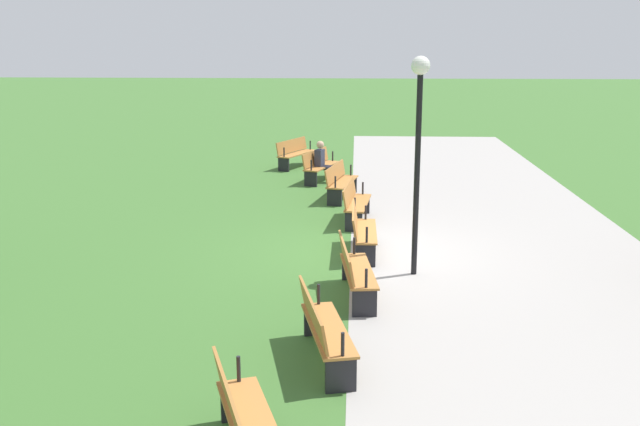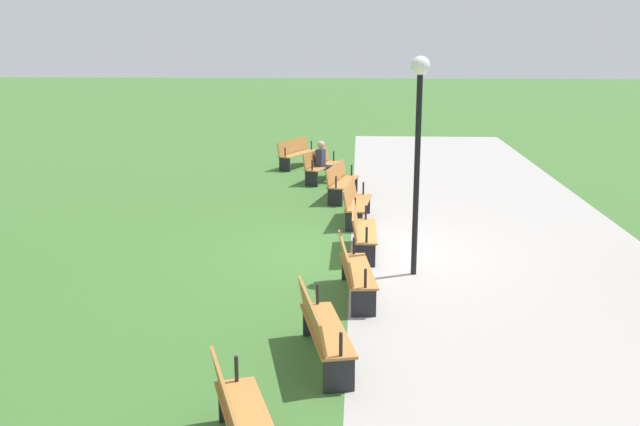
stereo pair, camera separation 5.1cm
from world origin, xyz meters
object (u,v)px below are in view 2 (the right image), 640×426
object	(u,v)px
bench_0	(296,153)
bench_3	(355,202)
bench_2	(341,181)
person_seated	(324,160)
bench_1	(320,165)
bench_7	(242,421)
bench_6	(321,327)
bench_4	(361,230)
lamp_post	(418,124)
bench_5	(354,269)

from	to	relation	value
bench_0	bench_3	xyz separation A→B (m)	(6.92, 1.95, 0.00)
bench_2	person_seated	distance (m)	2.24
bench_1	bench_2	world-z (taller)	same
bench_3	bench_7	world-z (taller)	same
bench_6	person_seated	distance (m)	11.73
bench_2	bench_4	distance (m)	4.81
bench_6	lamp_post	xyz separation A→B (m)	(-3.58, 1.46, 2.19)
bench_3	person_seated	bearing A→B (deg)	-161.81
bench_5	bench_6	world-z (taller)	same
bench_5	bench_7	world-z (taller)	same
bench_2	person_seated	xyz separation A→B (m)	(-2.16, -0.56, 0.16)
bench_2	person_seated	size ratio (longest dim) A/B	1.55
bench_5	bench_7	size ratio (longest dim) A/B	0.99
person_seated	lamp_post	xyz separation A→B (m)	(8.14, 2.01, 2.03)
bench_5	lamp_post	size ratio (longest dim) A/B	0.48
bench_6	bench_1	bearing A→B (deg)	170.46
bench_1	bench_5	world-z (taller)	same
person_seated	lamp_post	world-z (taller)	lamp_post
bench_4	bench_5	distance (m)	2.41
person_seated	lamp_post	size ratio (longest dim) A/B	0.32
bench_0	bench_5	bearing A→B (deg)	34.83
bench_1	person_seated	xyz separation A→B (m)	(0.16, 0.10, 0.16)
lamp_post	bench_0	bearing A→B (deg)	-164.01
bench_0	bench_3	distance (m)	7.19
bench_7	lamp_post	xyz separation A→B (m)	(-5.90, 2.11, 2.19)
bench_4	bench_2	bearing A→B (deg)	-173.70
bench_7	lamp_post	bearing A→B (deg)	141.27
bench_5	person_seated	distance (m)	9.39
bench_0	bench_6	world-z (taller)	same
bench_2	bench_3	world-z (taller)	same
bench_7	bench_6	bearing A→B (deg)	145.21
bench_2	lamp_post	xyz separation A→B (m)	(5.98, 1.46, 2.19)
bench_0	bench_6	xyz separation A→B (m)	(14.10, 1.56, 0.00)
bench_3	bench_4	xyz separation A→B (m)	(2.40, 0.13, 0.00)
bench_1	bench_5	size ratio (longest dim) A/B	1.01
bench_5	bench_7	xyz separation A→B (m)	(4.69, -1.05, 0.00)
bench_6	lamp_post	world-z (taller)	lamp_post
bench_2	bench_5	bearing A→B (deg)	15.84
person_seated	bench_7	bearing A→B (deg)	18.63
bench_0	bench_1	size ratio (longest dim) A/B	0.99
bench_1	lamp_post	xyz separation A→B (m)	(8.29, 2.11, 2.19)
bench_4	person_seated	bearing A→B (deg)	-171.12
bench_1	bench_7	size ratio (longest dim) A/B	1.00
bench_0	bench_1	xyz separation A→B (m)	(2.23, 0.90, 0.00)
bench_1	bench_6	distance (m)	11.89
bench_4	bench_6	bearing A→B (deg)	-6.30
bench_2	bench_5	size ratio (longest dim) A/B	1.01
bench_7	bench_4	bearing A→B (deg)	151.51
bench_0	bench_6	distance (m)	14.19
person_seated	lamp_post	distance (m)	8.63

